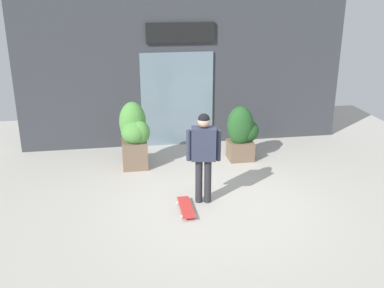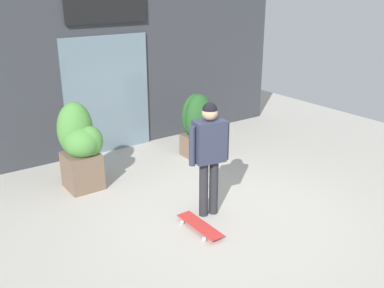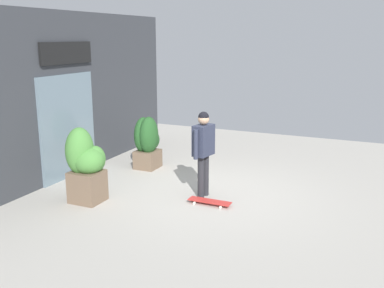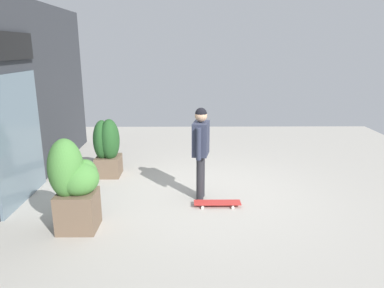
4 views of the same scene
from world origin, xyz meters
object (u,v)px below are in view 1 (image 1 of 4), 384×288
at_px(skateboarder, 204,149).
at_px(skateboard, 186,207).
at_px(planter_box_left, 135,134).
at_px(planter_box_right, 242,131).

xyz_separation_m(skateboarder, skateboard, (-0.36, -0.28, -0.97)).
relative_size(planter_box_left, planter_box_right, 1.15).
bearing_deg(skateboarder, skateboard, -41.91).
bearing_deg(skateboard, planter_box_left, -160.57).
xyz_separation_m(skateboarder, planter_box_left, (-1.13, 1.92, -0.29)).
height_order(skateboard, planter_box_right, planter_box_right).
bearing_deg(planter_box_left, skateboarder, -59.41).
bearing_deg(skateboard, skateboarder, 128.16).
bearing_deg(planter_box_right, skateboarder, -122.56).
bearing_deg(planter_box_left, planter_box_right, 1.26).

